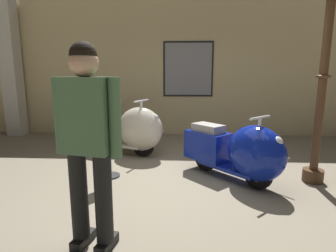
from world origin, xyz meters
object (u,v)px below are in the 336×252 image
Objects in this scene: scooter_1 at (239,152)px; visitor_0 at (88,135)px; scooter_0 at (128,129)px; info_stanchion at (109,146)px; lamppost at (325,55)px.

visitor_0 reaches higher than scooter_1.
visitor_0 is at bearing -62.16° from scooter_0.
info_stanchion reaches higher than scooter_0.
lamppost is (1.06, 0.07, 1.31)m from scooter_1.
scooter_0 is 1.57× the size of info_stanchion.
lamppost is 1.62× the size of visitor_0.
lamppost is at bearing -45.97° from visitor_0.
scooter_1 is 1.31× the size of info_stanchion.
visitor_0 reaches higher than info_stanchion.
visitor_0 is 1.56× the size of info_stanchion.
info_stanchion is at bearing -136.13° from scooter_1.
scooter_0 is at bearing -167.84° from scooter_1.
scooter_1 is at bearing -12.24° from scooter_0.
scooter_0 is 2.23m from scooter_1.
info_stanchion is (-0.30, 1.69, -0.55)m from visitor_0.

